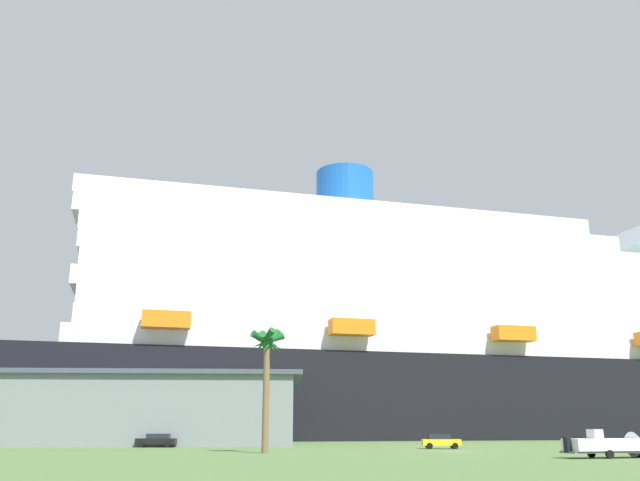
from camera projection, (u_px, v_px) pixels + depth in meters
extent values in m
plane|color=#4C6B38|center=(384.00, 444.00, 92.97)|extent=(600.00, 600.00, 0.00)
cube|color=black|center=(472.00, 401.00, 139.20)|extent=(189.08, 56.93, 15.57)
cube|color=white|center=(470.00, 356.00, 141.81)|extent=(166.56, 51.49, 3.37)
cube|color=white|center=(453.00, 340.00, 141.82)|extent=(155.88, 49.52, 3.37)
cube|color=white|center=(436.00, 324.00, 141.83)|extent=(148.10, 48.12, 3.37)
cube|color=white|center=(420.00, 308.00, 141.84)|extent=(143.18, 47.11, 3.37)
cube|color=white|center=(403.00, 291.00, 141.85)|extent=(133.57, 45.20, 3.37)
cube|color=white|center=(387.00, 275.00, 141.86)|extent=(127.30, 43.77, 3.37)
cube|color=white|center=(370.00, 259.00, 141.87)|extent=(120.20, 42.20, 3.37)
cube|color=white|center=(354.00, 243.00, 141.88)|extent=(115.39, 41.31, 3.37)
cube|color=white|center=(337.00, 227.00, 141.89)|extent=(108.44, 40.27, 3.37)
cylinder|color=#1959B2|center=(345.00, 197.00, 144.32)|extent=(14.06, 14.06, 10.95)
cube|color=orange|center=(166.00, 320.00, 109.41)|extent=(8.32, 4.12, 2.80)
cube|color=orange|center=(352.00, 327.00, 117.45)|extent=(8.32, 4.12, 2.80)
cube|color=orange|center=(514.00, 334.00, 125.49)|extent=(8.32, 4.12, 2.80)
cube|color=slate|center=(85.00, 412.00, 91.95)|extent=(60.00, 31.92, 8.68)
cube|color=#3F4759|center=(88.00, 379.00, 93.23)|extent=(62.40, 33.19, 0.60)
cylinder|color=black|center=(638.00, 452.00, 52.45)|extent=(0.83, 0.38, 0.80)
cube|color=#595960|center=(603.00, 452.00, 50.51)|extent=(6.70, 2.75, 0.16)
cylinder|color=black|center=(591.00, 453.00, 51.38)|extent=(0.66, 0.30, 0.64)
cylinder|color=black|center=(610.00, 454.00, 49.40)|extent=(0.66, 0.30, 0.64)
cube|color=white|center=(603.00, 445.00, 50.65)|extent=(6.14, 2.88, 0.90)
cone|color=white|center=(639.00, 444.00, 51.52)|extent=(1.44, 2.06, 1.92)
cube|color=silver|center=(595.00, 434.00, 50.72)|extent=(0.92, 1.10, 0.70)
cube|color=black|center=(567.00, 445.00, 49.84)|extent=(0.42, 0.54, 1.10)
cylinder|color=brown|center=(266.00, 397.00, 61.34)|extent=(0.61, 0.61, 10.09)
cone|color=#195923|center=(271.00, 342.00, 62.88)|extent=(1.29, 3.25, 2.10)
cone|color=#195923|center=(269.00, 342.00, 63.10)|extent=(3.01, 2.34, 2.14)
cone|color=#195923|center=(267.00, 342.00, 63.13)|extent=(3.16, 0.94, 2.26)
cone|color=#195923|center=(264.00, 342.00, 63.03)|extent=(2.99, 2.44, 2.08)
cone|color=#195923|center=(263.00, 342.00, 62.73)|extent=(0.97, 3.30, 1.80)
cone|color=#195923|center=(264.00, 342.00, 62.48)|extent=(2.32, 2.79, 2.55)
cone|color=#195923|center=(268.00, 341.00, 62.38)|extent=(3.29, 0.95, 1.85)
cone|color=#195923|center=(271.00, 342.00, 62.56)|extent=(2.32, 2.65, 2.69)
sphere|color=#195923|center=(267.00, 343.00, 62.73)|extent=(1.10, 1.10, 1.10)
cube|color=black|center=(157.00, 441.00, 78.48)|extent=(5.02, 2.73, 0.70)
cube|color=#1E232D|center=(159.00, 436.00, 78.64)|extent=(2.93, 2.16, 0.55)
cylinder|color=black|center=(141.00, 445.00, 77.53)|extent=(0.69, 0.34, 0.66)
cylinder|color=black|center=(146.00, 444.00, 79.35)|extent=(0.69, 0.34, 0.66)
cylinder|color=black|center=(167.00, 445.00, 77.40)|extent=(0.69, 0.34, 0.66)
cylinder|color=black|center=(172.00, 444.00, 79.23)|extent=(0.69, 0.34, 0.66)
cube|color=yellow|center=(441.00, 442.00, 72.94)|extent=(4.48, 2.56, 0.70)
cube|color=#1E232D|center=(439.00, 437.00, 73.12)|extent=(2.63, 2.03, 0.55)
cylinder|color=black|center=(453.00, 446.00, 73.64)|extent=(0.69, 0.34, 0.66)
cylinder|color=black|center=(455.00, 446.00, 71.92)|extent=(0.69, 0.34, 0.66)
cylinder|color=black|center=(428.00, 445.00, 73.77)|extent=(0.69, 0.34, 0.66)
cylinder|color=black|center=(430.00, 446.00, 72.05)|extent=(0.69, 0.34, 0.66)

